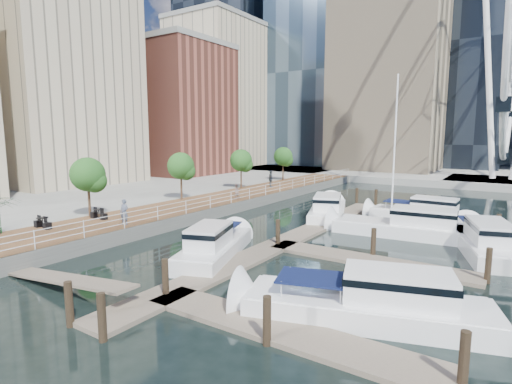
{
  "coord_description": "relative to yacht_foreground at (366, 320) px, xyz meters",
  "views": [
    {
      "loc": [
        15.87,
        -14.09,
        7.3
      ],
      "look_at": [
        -0.55,
        10.77,
        3.0
      ],
      "focal_mm": 28.0,
      "sensor_mm": 36.0,
      "label": 1
    }
  ],
  "objects": [
    {
      "name": "ground",
      "position": [
        -11.28,
        -0.75,
        0.0
      ],
      "size": [
        520.0,
        520.0,
        0.0
      ],
      "primitive_type": "plane",
      "color": "black",
      "rests_on": "ground"
    },
    {
      "name": "boardwalk",
      "position": [
        -20.28,
        14.25,
        0.5
      ],
      "size": [
        6.0,
        60.0,
        1.0
      ],
      "primitive_type": "cube",
      "color": "brown",
      "rests_on": "ground"
    },
    {
      "name": "seawall",
      "position": [
        -17.28,
        14.25,
        0.5
      ],
      "size": [
        0.25,
        60.0,
        1.0
      ],
      "primitive_type": "cube",
      "color": "#595954",
      "rests_on": "ground"
    },
    {
      "name": "land_inland",
      "position": [
        -47.28,
        14.25,
        0.5
      ],
      "size": [
        48.0,
        90.0,
        1.0
      ],
      "primitive_type": "cube",
      "color": "gray",
      "rests_on": "ground"
    },
    {
      "name": "land_far",
      "position": [
        -11.28,
        101.25,
        0.5
      ],
      "size": [
        200.0,
        114.0,
        1.0
      ],
      "primitive_type": "cube",
      "color": "gray",
      "rests_on": "ground"
    },
    {
      "name": "pier",
      "position": [
        2.72,
        51.25,
        0.5
      ],
      "size": [
        14.0,
        12.0,
        1.0
      ],
      "primitive_type": "cube",
      "color": "gray",
      "rests_on": "ground"
    },
    {
      "name": "railing",
      "position": [
        -17.38,
        14.25,
        1.52
      ],
      "size": [
        0.1,
        60.0,
        1.05
      ],
      "primitive_type": null,
      "color": "white",
      "rests_on": "boardwalk"
    },
    {
      "name": "floating_docks",
      "position": [
        -3.32,
        9.23,
        0.49
      ],
      "size": [
        16.0,
        34.0,
        2.6
      ],
      "color": "#6D6051",
      "rests_on": "ground"
    },
    {
      "name": "midrise_condos",
      "position": [
        -44.85,
        26.07,
        13.42
      ],
      "size": [
        19.0,
        67.0,
        28.0
      ],
      "color": "#BCAD8E",
      "rests_on": "ground"
    },
    {
      "name": "street_trees",
      "position": [
        -22.68,
        13.25,
        4.29
      ],
      "size": [
        2.6,
        42.6,
        4.6
      ],
      "color": "#3F2B1C",
      "rests_on": "ground"
    },
    {
      "name": "cafe_tables",
      "position": [
        -21.68,
        -2.75,
        1.37
      ],
      "size": [
        2.5,
        13.7,
        0.74
      ],
      "color": "black",
      "rests_on": "ground"
    },
    {
      "name": "yacht_foreground",
      "position": [
        0.0,
        0.0,
        0.0
      ],
      "size": [
        10.84,
        5.8,
        2.15
      ],
      "primitive_type": null,
      "rotation": [
        0.0,
        0.0,
        1.87
      ],
      "color": "white",
      "rests_on": "ground"
    },
    {
      "name": "pedestrian_near",
      "position": [
        -18.35,
        3.05,
        1.9
      ],
      "size": [
        0.75,
        0.6,
        1.81
      ],
      "primitive_type": "imported",
      "rotation": [
        0.0,
        0.0,
        0.28
      ],
      "color": "#4E5568",
      "rests_on": "boardwalk"
    },
    {
      "name": "pedestrian_mid",
      "position": [
        -18.39,
        16.37,
        1.76
      ],
      "size": [
        0.87,
        0.93,
        1.52
      ],
      "primitive_type": "imported",
      "rotation": [
        0.0,
        0.0,
        -2.09
      ],
      "color": "#85675C",
      "rests_on": "boardwalk"
    },
    {
      "name": "pedestrian_far",
      "position": [
        -20.32,
        26.13,
        1.99
      ],
      "size": [
        1.19,
        1.13,
        1.98
      ],
      "primitive_type": "imported",
      "rotation": [
        0.0,
        0.0,
        2.42
      ],
      "color": "#383F46",
      "rests_on": "boardwalk"
    },
    {
      "name": "moored_yachts",
      "position": [
        -2.64,
        12.77,
        0.0
      ],
      "size": [
        18.88,
        35.49,
        11.5
      ],
      "color": "white",
      "rests_on": "ground"
    }
  ]
}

